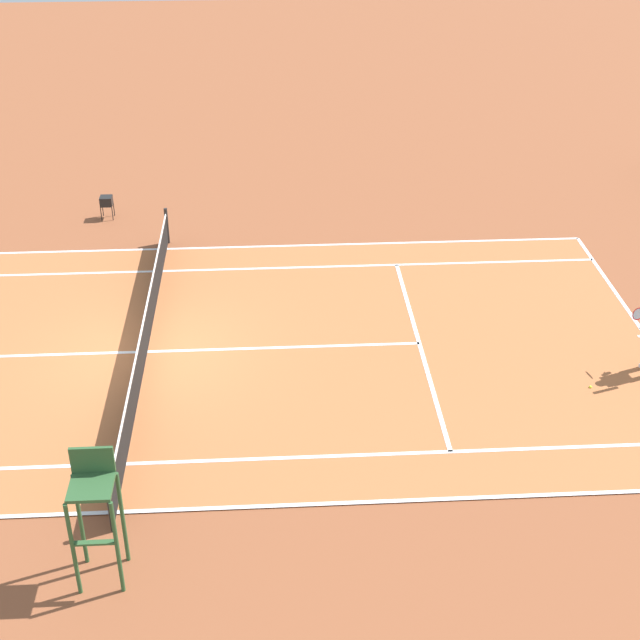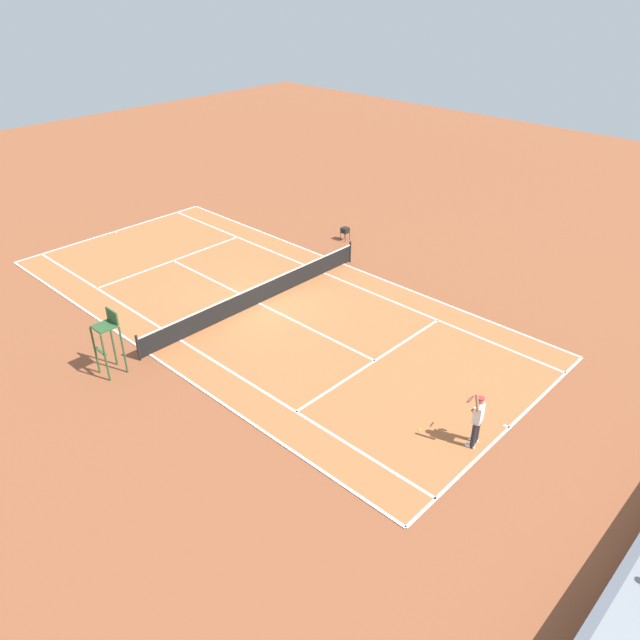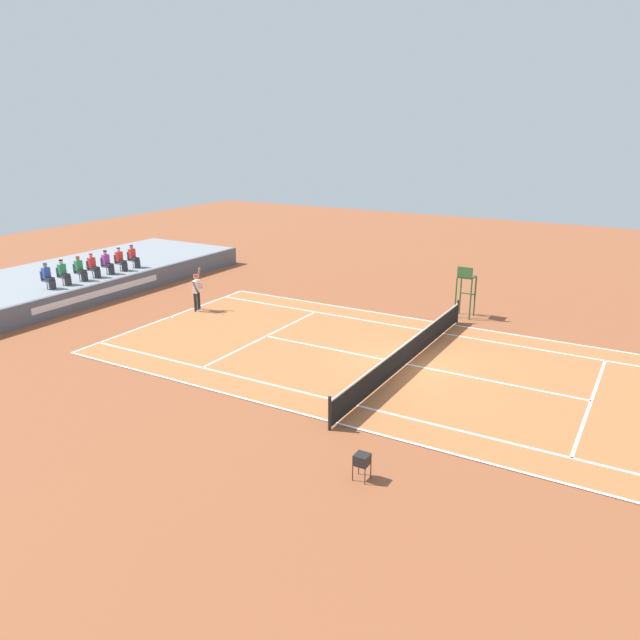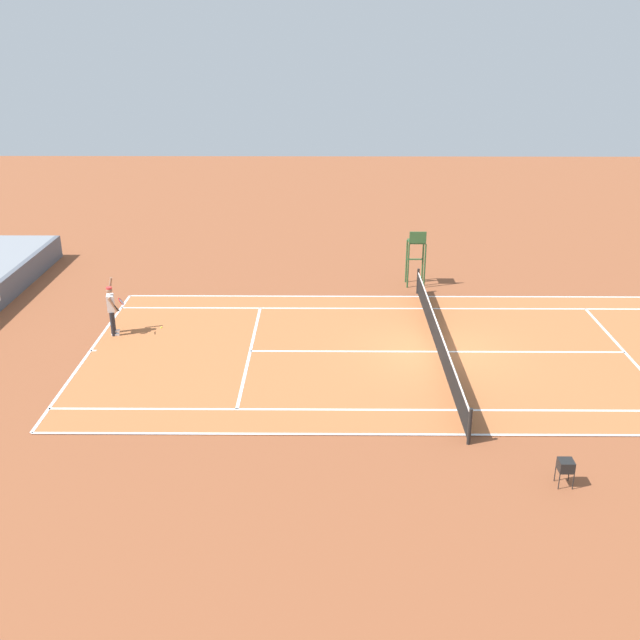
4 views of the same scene
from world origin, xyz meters
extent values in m
plane|color=brown|center=(0.00, 0.00, 0.00)|extent=(80.00, 80.00, 0.00)
cube|color=#B76638|center=(0.00, 0.00, 0.01)|extent=(10.98, 23.78, 0.02)
cube|color=white|center=(0.00, 11.89, 0.02)|extent=(10.98, 0.10, 0.01)
cube|color=white|center=(-5.49, 0.00, 0.02)|extent=(0.10, 23.78, 0.01)
cube|color=white|center=(5.49, 0.00, 0.02)|extent=(0.10, 23.78, 0.01)
cube|color=white|center=(-4.11, 0.00, 0.02)|extent=(0.10, 23.78, 0.01)
cube|color=white|center=(4.11, 0.00, 0.02)|extent=(0.10, 23.78, 0.01)
cube|color=white|center=(0.00, 6.40, 0.02)|extent=(8.22, 0.10, 0.01)
cube|color=white|center=(0.00, -6.40, 0.02)|extent=(8.22, 0.10, 0.01)
cube|color=white|center=(0.00, 0.00, 0.02)|extent=(0.10, 12.80, 0.01)
cube|color=white|center=(0.00, 11.79, 0.02)|extent=(0.10, 0.20, 0.01)
cylinder|color=black|center=(-5.94, 0.00, 0.54)|extent=(0.10, 0.10, 1.07)
cylinder|color=black|center=(5.94, 0.00, 0.54)|extent=(0.10, 0.10, 1.07)
cube|color=black|center=(0.00, 0.00, 0.48)|extent=(11.78, 0.02, 0.84)
cube|color=white|center=(0.00, 0.00, 0.90)|extent=(11.78, 0.03, 0.06)
cube|color=#565B66|center=(0.00, 16.64, 0.52)|extent=(22.15, 0.24, 1.04)
cube|color=silver|center=(0.00, 16.51, 0.57)|extent=(7.75, 0.01, 0.32)
cube|color=gray|center=(0.00, 20.30, 0.52)|extent=(22.15, 7.10, 1.04)
cube|color=#474C56|center=(-1.89, 17.86, 1.45)|extent=(0.44, 0.44, 0.06)
cube|color=#474C56|center=(-1.89, 18.06, 1.70)|extent=(0.44, 0.06, 0.44)
cylinder|color=#4C4C51|center=(-1.71, 17.71, 1.23)|extent=(0.04, 0.04, 0.38)
cylinder|color=#4C4C51|center=(-2.06, 17.71, 1.23)|extent=(0.04, 0.04, 0.38)
cube|color=#2D2D33|center=(-1.89, 17.76, 1.53)|extent=(0.34, 0.44, 0.16)
cube|color=#2D2D33|center=(-1.89, 17.56, 1.26)|extent=(0.30, 0.14, 0.44)
cube|color=#2D4CA8|center=(-1.89, 17.92, 1.82)|extent=(0.36, 0.22, 0.52)
sphere|color=#A37556|center=(-1.89, 17.92, 2.19)|extent=(0.20, 0.20, 0.20)
cylinder|color=#2D4CA8|center=(-1.89, 17.92, 2.28)|extent=(0.19, 0.19, 0.05)
cube|color=#474C56|center=(-1.00, 17.86, 1.45)|extent=(0.44, 0.44, 0.06)
cube|color=#474C56|center=(-1.00, 18.06, 1.70)|extent=(0.44, 0.06, 0.44)
cylinder|color=#4C4C51|center=(-0.82, 17.71, 1.23)|extent=(0.04, 0.04, 0.38)
cylinder|color=#4C4C51|center=(-1.17, 17.71, 1.23)|extent=(0.04, 0.04, 0.38)
cube|color=#2D2D33|center=(-1.00, 17.76, 1.53)|extent=(0.34, 0.44, 0.16)
cube|color=#2D2D33|center=(-1.00, 17.56, 1.26)|extent=(0.30, 0.14, 0.44)
cube|color=#2D8C51|center=(-1.00, 17.92, 1.82)|extent=(0.36, 0.22, 0.52)
sphere|color=beige|center=(-1.00, 17.92, 2.19)|extent=(0.20, 0.20, 0.20)
cylinder|color=black|center=(-1.00, 17.92, 2.28)|extent=(0.19, 0.19, 0.05)
cube|color=#474C56|center=(-0.01, 17.86, 1.45)|extent=(0.44, 0.44, 0.06)
cube|color=#474C56|center=(-0.01, 18.06, 1.70)|extent=(0.44, 0.06, 0.44)
cylinder|color=#4C4C51|center=(0.17, 17.71, 1.23)|extent=(0.04, 0.04, 0.38)
cylinder|color=#4C4C51|center=(-0.18, 17.71, 1.23)|extent=(0.04, 0.04, 0.38)
cube|color=#2D2D33|center=(-0.01, 17.76, 1.53)|extent=(0.34, 0.44, 0.16)
cube|color=#2D2D33|center=(-0.01, 17.56, 1.26)|extent=(0.30, 0.14, 0.44)
cube|color=#2D8C51|center=(-0.01, 17.92, 1.82)|extent=(0.36, 0.22, 0.52)
sphere|color=#A37556|center=(-0.01, 17.92, 2.19)|extent=(0.20, 0.20, 0.20)
cylinder|color=red|center=(-0.01, 17.92, 2.28)|extent=(0.19, 0.19, 0.05)
cube|color=#474C56|center=(0.81, 17.86, 1.45)|extent=(0.44, 0.44, 0.06)
cube|color=#474C56|center=(0.81, 18.06, 1.70)|extent=(0.44, 0.06, 0.44)
cylinder|color=#4C4C51|center=(0.99, 17.71, 1.23)|extent=(0.04, 0.04, 0.38)
cylinder|color=#4C4C51|center=(0.64, 17.71, 1.23)|extent=(0.04, 0.04, 0.38)
cube|color=#2D2D33|center=(0.81, 17.76, 1.53)|extent=(0.34, 0.44, 0.16)
cube|color=#2D2D33|center=(0.81, 17.56, 1.26)|extent=(0.30, 0.14, 0.44)
cube|color=red|center=(0.81, 17.92, 1.82)|extent=(0.36, 0.22, 0.52)
sphere|color=tan|center=(0.81, 17.92, 2.19)|extent=(0.20, 0.20, 0.20)
cylinder|color=red|center=(0.81, 17.92, 2.28)|extent=(0.19, 0.19, 0.05)
cube|color=#474C56|center=(1.73, 17.86, 1.45)|extent=(0.44, 0.44, 0.06)
cube|color=#474C56|center=(1.73, 18.06, 1.70)|extent=(0.44, 0.06, 0.44)
cylinder|color=#4C4C51|center=(1.91, 17.71, 1.23)|extent=(0.04, 0.04, 0.38)
cylinder|color=#4C4C51|center=(1.56, 17.71, 1.23)|extent=(0.04, 0.04, 0.38)
cube|color=#2D2D33|center=(1.73, 17.76, 1.53)|extent=(0.34, 0.44, 0.16)
cube|color=#2D2D33|center=(1.73, 17.56, 1.26)|extent=(0.30, 0.14, 0.44)
cube|color=purple|center=(1.73, 17.92, 1.82)|extent=(0.36, 0.22, 0.52)
sphere|color=tan|center=(1.73, 17.92, 2.19)|extent=(0.20, 0.20, 0.20)
cylinder|color=black|center=(1.73, 17.92, 2.28)|extent=(0.19, 0.19, 0.05)
cube|color=#474C56|center=(2.65, 17.86, 1.45)|extent=(0.44, 0.44, 0.06)
cube|color=#474C56|center=(2.65, 18.06, 1.70)|extent=(0.44, 0.06, 0.44)
cylinder|color=#4C4C51|center=(2.82, 17.71, 1.23)|extent=(0.04, 0.04, 0.38)
cylinder|color=#4C4C51|center=(2.47, 17.71, 1.23)|extent=(0.04, 0.04, 0.38)
cube|color=#2D2D33|center=(2.65, 17.76, 1.53)|extent=(0.34, 0.44, 0.16)
cube|color=#2D2D33|center=(2.65, 17.56, 1.26)|extent=(0.30, 0.14, 0.44)
cube|color=red|center=(2.65, 17.92, 1.82)|extent=(0.36, 0.22, 0.52)
sphere|color=beige|center=(2.65, 17.92, 2.19)|extent=(0.20, 0.20, 0.20)
cylinder|color=#2D4CA8|center=(2.65, 17.92, 2.28)|extent=(0.19, 0.19, 0.05)
cube|color=#474C56|center=(3.57, 17.86, 1.45)|extent=(0.44, 0.44, 0.06)
cube|color=#474C56|center=(3.57, 18.06, 1.70)|extent=(0.44, 0.06, 0.44)
cylinder|color=#4C4C51|center=(3.75, 17.71, 1.23)|extent=(0.04, 0.04, 0.38)
cylinder|color=#4C4C51|center=(3.39, 17.71, 1.23)|extent=(0.04, 0.04, 0.38)
cube|color=#2D2D33|center=(3.57, 17.76, 1.53)|extent=(0.34, 0.44, 0.16)
cube|color=#2D2D33|center=(3.57, 17.56, 1.26)|extent=(0.30, 0.14, 0.44)
cube|color=red|center=(3.57, 17.92, 1.82)|extent=(0.36, 0.22, 0.52)
sphere|color=#A37556|center=(3.57, 17.92, 2.19)|extent=(0.20, 0.20, 0.20)
cylinder|color=#2D4CA8|center=(3.57, 17.92, 2.28)|extent=(0.19, 0.19, 0.05)
cylinder|color=#232328|center=(1.62, 11.51, 0.46)|extent=(0.15, 0.15, 0.92)
cylinder|color=#232328|center=(1.31, 11.44, 0.46)|extent=(0.15, 0.15, 0.92)
cube|color=white|center=(1.63, 11.45, 0.05)|extent=(0.18, 0.30, 0.10)
cube|color=white|center=(1.32, 11.38, 0.05)|extent=(0.18, 0.30, 0.10)
cube|color=white|center=(1.47, 11.47, 1.22)|extent=(0.44, 0.32, 0.60)
sphere|color=#A37556|center=(1.47, 11.47, 1.69)|extent=(0.22, 0.22, 0.22)
cylinder|color=red|center=(1.47, 11.47, 1.78)|extent=(0.21, 0.21, 0.06)
cylinder|color=#A37556|center=(1.73, 11.50, 1.78)|extent=(0.13, 0.23, 0.61)
cylinder|color=#A37556|center=(1.23, 11.32, 1.24)|extent=(0.16, 0.34, 0.56)
cylinder|color=black|center=(1.22, 11.19, 1.11)|extent=(0.08, 0.19, 0.25)
torus|color=red|center=(1.22, 11.02, 1.37)|extent=(0.34, 0.25, 0.26)
cylinder|color=silver|center=(1.22, 11.02, 1.37)|extent=(0.30, 0.21, 0.22)
sphere|color=#D1E533|center=(2.06, 9.88, 0.03)|extent=(0.07, 0.07, 0.07)
cylinder|color=#2D562D|center=(7.38, 0.35, 0.95)|extent=(0.07, 0.07, 1.90)
cylinder|color=#2D562D|center=(7.38, -0.35, 0.95)|extent=(0.07, 0.07, 1.90)
cylinder|color=#2D562D|center=(6.68, 0.35, 0.95)|extent=(0.07, 0.07, 1.90)
cylinder|color=#2D562D|center=(6.68, -0.35, 0.95)|extent=(0.07, 0.07, 1.90)
cube|color=#2D562D|center=(7.03, 0.00, 1.93)|extent=(0.70, 0.70, 0.06)
cube|color=#2D562D|center=(6.68, 0.00, 2.20)|extent=(0.06, 0.70, 0.48)
cube|color=#2D562D|center=(7.35, 0.00, 1.04)|extent=(0.10, 0.70, 0.04)
cube|color=black|center=(-7.81, -1.97, 0.56)|extent=(0.36, 0.36, 0.28)
cylinder|color=black|center=(-7.98, -2.14, 0.21)|extent=(0.02, 0.02, 0.42)
cylinder|color=black|center=(-7.64, -2.14, 0.21)|extent=(0.02, 0.02, 0.42)
cylinder|color=black|center=(-7.98, -1.80, 0.21)|extent=(0.02, 0.02, 0.42)
cylinder|color=black|center=(-7.64, -1.80, 0.21)|extent=(0.02, 0.02, 0.42)
ellipsoid|color=#D1E533|center=(-7.81, -1.97, 0.64)|extent=(0.30, 0.30, 0.12)
camera|label=1|loc=(18.51, 2.95, 11.59)|focal=52.07mm
camera|label=2|loc=(15.11, 17.90, 12.84)|focal=34.54mm
camera|label=3|loc=(-19.87, -7.74, 8.44)|focal=33.96mm
camera|label=4|loc=(-23.07, 3.84, 10.45)|focal=41.54mm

